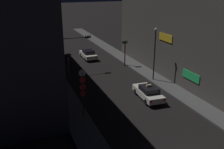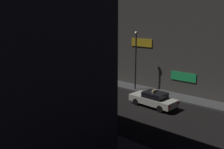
{
  "view_description": "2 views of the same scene",
  "coord_description": "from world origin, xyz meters",
  "px_view_note": "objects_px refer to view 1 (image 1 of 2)",
  "views": [
    {
      "loc": [
        -10.56,
        -10.75,
        11.65
      ],
      "look_at": [
        -0.26,
        14.99,
        1.6
      ],
      "focal_mm": 40.81,
      "sensor_mm": 36.0,
      "label": 1
    },
    {
      "loc": [
        -17.06,
        -0.99,
        8.11
      ],
      "look_at": [
        0.61,
        14.43,
        2.76
      ],
      "focal_mm": 40.2,
      "sensor_mm": 36.0,
      "label": 2
    }
  ],
  "objects_px": {
    "taxi": "(148,92)",
    "street_lamp_near_block": "(155,50)",
    "sign_pole_left": "(83,89)",
    "traffic_light_overhead": "(74,46)",
    "traffic_light_left_kerb": "(68,62)",
    "far_car": "(88,54)",
    "traffic_light_right_kerb": "(125,48)"
  },
  "relations": [
    {
      "from": "taxi",
      "to": "street_lamp_near_block",
      "type": "bearing_deg",
      "value": 53.97
    },
    {
      "from": "sign_pole_left",
      "to": "taxi",
      "type": "bearing_deg",
      "value": 9.81
    },
    {
      "from": "taxi",
      "to": "traffic_light_overhead",
      "type": "relative_size",
      "value": 0.92
    },
    {
      "from": "sign_pole_left",
      "to": "street_lamp_near_block",
      "type": "relative_size",
      "value": 0.69
    },
    {
      "from": "traffic_light_overhead",
      "to": "traffic_light_left_kerb",
      "type": "xyz_separation_m",
      "value": [
        -1.62,
        -3.68,
        -0.98
      ]
    },
    {
      "from": "traffic_light_left_kerb",
      "to": "traffic_light_overhead",
      "type": "bearing_deg",
      "value": 66.21
    },
    {
      "from": "far_car",
      "to": "traffic_light_left_kerb",
      "type": "relative_size",
      "value": 1.22
    },
    {
      "from": "traffic_light_right_kerb",
      "to": "street_lamp_near_block",
      "type": "xyz_separation_m",
      "value": [
        0.78,
        -6.85,
        1.26
      ]
    },
    {
      "from": "traffic_light_overhead",
      "to": "sign_pole_left",
      "type": "bearing_deg",
      "value": -100.33
    },
    {
      "from": "traffic_light_left_kerb",
      "to": "sign_pole_left",
      "type": "relative_size",
      "value": 0.82
    },
    {
      "from": "street_lamp_near_block",
      "to": "traffic_light_left_kerb",
      "type": "bearing_deg",
      "value": 160.73
    },
    {
      "from": "traffic_light_left_kerb",
      "to": "sign_pole_left",
      "type": "height_order",
      "value": "sign_pole_left"
    },
    {
      "from": "far_car",
      "to": "traffic_light_overhead",
      "type": "bearing_deg",
      "value": -123.51
    },
    {
      "from": "taxi",
      "to": "far_car",
      "type": "bearing_deg",
      "value": 95.04
    },
    {
      "from": "taxi",
      "to": "far_car",
      "type": "xyz_separation_m",
      "value": [
        -1.49,
        16.97,
        -0.0
      ]
    },
    {
      "from": "traffic_light_overhead",
      "to": "traffic_light_right_kerb",
      "type": "relative_size",
      "value": 1.29
    },
    {
      "from": "street_lamp_near_block",
      "to": "traffic_light_right_kerb",
      "type": "bearing_deg",
      "value": 96.54
    },
    {
      "from": "taxi",
      "to": "street_lamp_near_block",
      "type": "height_order",
      "value": "street_lamp_near_block"
    },
    {
      "from": "far_car",
      "to": "street_lamp_near_block",
      "type": "xyz_separation_m",
      "value": [
        4.71,
        -12.55,
        3.26
      ]
    },
    {
      "from": "taxi",
      "to": "traffic_light_overhead",
      "type": "xyz_separation_m",
      "value": [
        -5.08,
        11.56,
        2.87
      ]
    },
    {
      "from": "traffic_light_overhead",
      "to": "traffic_light_left_kerb",
      "type": "relative_size",
      "value": 1.35
    },
    {
      "from": "traffic_light_left_kerb",
      "to": "traffic_light_right_kerb",
      "type": "height_order",
      "value": "traffic_light_right_kerb"
    },
    {
      "from": "taxi",
      "to": "street_lamp_near_block",
      "type": "distance_m",
      "value": 6.36
    },
    {
      "from": "sign_pole_left",
      "to": "traffic_light_left_kerb",
      "type": "bearing_deg",
      "value": 85.51
    },
    {
      "from": "traffic_light_overhead",
      "to": "street_lamp_near_block",
      "type": "relative_size",
      "value": 0.76
    },
    {
      "from": "traffic_light_overhead",
      "to": "traffic_light_left_kerb",
      "type": "height_order",
      "value": "traffic_light_overhead"
    },
    {
      "from": "sign_pole_left",
      "to": "traffic_light_right_kerb",
      "type": "bearing_deg",
      "value": 51.87
    },
    {
      "from": "traffic_light_left_kerb",
      "to": "street_lamp_near_block",
      "type": "relative_size",
      "value": 0.56
    },
    {
      "from": "street_lamp_near_block",
      "to": "traffic_light_overhead",
      "type": "bearing_deg",
      "value": 139.25
    },
    {
      "from": "traffic_light_right_kerb",
      "to": "sign_pole_left",
      "type": "height_order",
      "value": "sign_pole_left"
    },
    {
      "from": "far_car",
      "to": "traffic_light_overhead",
      "type": "relative_size",
      "value": 0.9
    },
    {
      "from": "far_car",
      "to": "sign_pole_left",
      "type": "height_order",
      "value": "sign_pole_left"
    }
  ]
}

